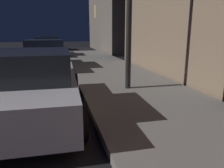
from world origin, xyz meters
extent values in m
cube|color=#B7B7BF|center=(2.85, 3.47, 0.57)|extent=(1.91, 4.23, 0.64)
cube|color=#1E2328|center=(2.84, 3.28, 1.15)|extent=(1.61, 2.03, 0.56)
cylinder|color=black|center=(2.02, 4.80, 0.33)|extent=(0.25, 0.67, 0.66)
cylinder|color=black|center=(3.78, 4.73, 0.33)|extent=(0.25, 0.67, 0.66)
cylinder|color=black|center=(3.68, 2.15, 0.33)|extent=(0.25, 0.67, 0.66)
cube|color=navy|center=(2.85, 9.61, 0.57)|extent=(1.96, 4.50, 0.64)
cube|color=#1E2328|center=(2.85, 9.69, 1.15)|extent=(1.70, 2.29, 0.56)
cylinder|color=black|center=(1.87, 10.97, 0.33)|extent=(0.23, 0.66, 0.66)
cylinder|color=black|center=(3.78, 11.01, 0.33)|extent=(0.23, 0.66, 0.66)
cylinder|color=black|center=(1.92, 8.21, 0.33)|extent=(0.23, 0.66, 0.66)
cylinder|color=black|center=(3.83, 8.24, 0.33)|extent=(0.23, 0.66, 0.66)
cube|color=#19592D|center=(2.85, 15.19, 0.57)|extent=(1.88, 4.59, 0.64)
cube|color=#1E2328|center=(2.85, 15.03, 1.15)|extent=(1.61, 2.12, 0.56)
cylinder|color=black|center=(1.98, 16.62, 0.33)|extent=(0.23, 0.66, 0.66)
cylinder|color=black|center=(3.78, 16.58, 0.33)|extent=(0.23, 0.66, 0.66)
cylinder|color=black|center=(1.92, 13.80, 0.33)|extent=(0.23, 0.66, 0.66)
cylinder|color=black|center=(3.72, 13.76, 0.33)|extent=(0.23, 0.66, 0.66)
cube|color=black|center=(2.85, 21.30, 0.57)|extent=(1.99, 4.67, 0.64)
cube|color=#1E2328|center=(2.85, 21.26, 1.15)|extent=(1.66, 2.50, 0.56)
cylinder|color=black|center=(1.89, 22.66, 0.33)|extent=(0.26, 0.67, 0.66)
cylinder|color=black|center=(3.64, 22.76, 0.33)|extent=(0.26, 0.67, 0.66)
cylinder|color=black|center=(2.06, 19.83, 0.33)|extent=(0.26, 0.67, 0.66)
cylinder|color=black|center=(3.81, 19.93, 0.33)|extent=(0.26, 0.67, 0.66)
cube|color=#6B6056|center=(11.21, 19.14, 4.65)|extent=(7.82, 10.34, 9.30)
cube|color=#F2D17F|center=(7.32, 20.60, 3.71)|extent=(0.06, 0.90, 1.20)
camera|label=1|loc=(3.35, -1.24, 1.80)|focal=34.60mm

